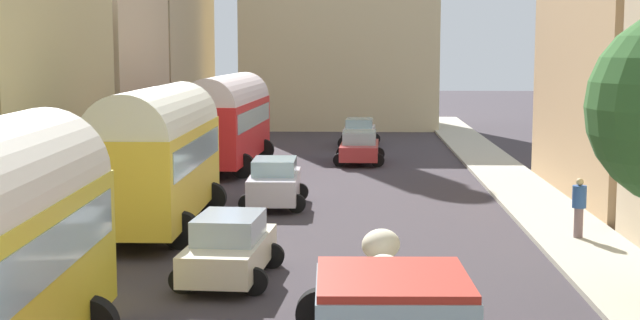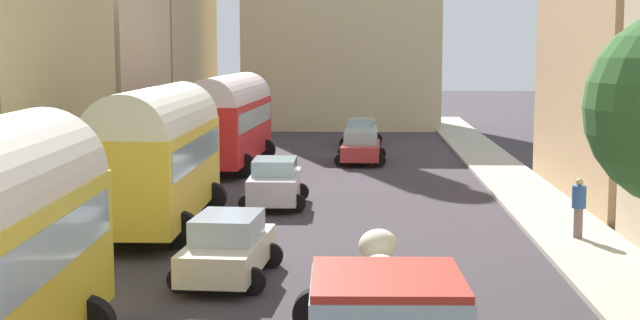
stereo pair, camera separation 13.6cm
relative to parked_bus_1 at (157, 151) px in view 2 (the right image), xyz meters
name	(u,v)px [view 2 (the right image)]	position (x,y,z in m)	size (l,w,h in m)	color
ground_plane	(325,196)	(4.65, 6.18, -2.32)	(154.00, 154.00, 0.00)	#3A3339
sidewalk_left	(126,192)	(-2.60, 6.18, -2.25)	(2.50, 70.00, 0.14)	#9F948E
sidewalk_right	(528,195)	(11.90, 6.18, -2.25)	(2.50, 70.00, 0.14)	#B3AD9A
building_left_2	(7,99)	(-5.99, 4.00, 1.26)	(4.28, 11.63, 7.16)	tan
building_left_3	(92,29)	(-6.46, 15.54, 3.82)	(5.75, 9.86, 12.22)	#D1B590
building_left_4	(157,44)	(-6.34, 28.25, 3.14)	(5.47, 14.75, 10.86)	tan
building_right_2	(639,16)	(15.55, 6.31, 4.05)	(5.28, 11.66, 12.70)	tan
distant_church	(342,10)	(4.65, 33.75, 5.33)	(12.54, 6.96, 22.20)	beige
parked_bus_1	(157,151)	(0.00, 0.00, 0.00)	(3.30, 8.30, 4.18)	gold
parked_bus_2	(230,116)	(0.19, 13.35, -0.04)	(3.46, 9.27, 4.10)	red
cargo_truck_0	(382,319)	(6.26, -12.51, -1.11)	(3.10, 6.86, 2.24)	#AD2C21
car_0	(361,147)	(5.93, 15.32, -1.58)	(2.37, 4.05, 1.48)	#B53131
car_1	(361,132)	(5.95, 22.32, -1.56)	(2.29, 3.82, 1.50)	silver
car_3	(228,247)	(2.88, -5.71, -1.56)	(2.34, 4.00, 1.53)	beige
car_4	(275,182)	(3.05, 3.95, -1.51)	(2.23, 3.80, 1.61)	silver
pedestrian_3	(579,206)	(11.87, -1.33, -1.31)	(0.45, 0.45, 1.78)	slate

